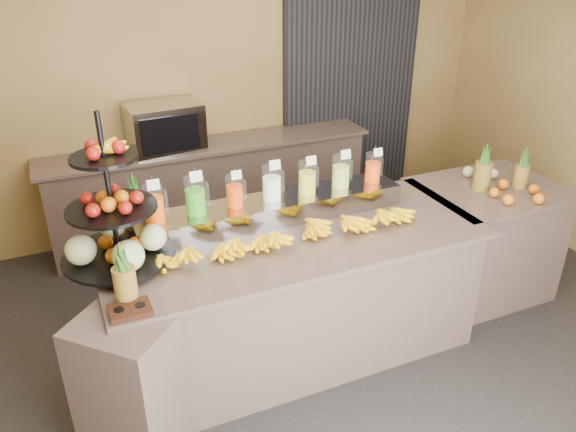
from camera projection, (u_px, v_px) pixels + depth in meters
ground at (313, 376)px, 3.80m from camera, size 6.00×6.00×0.00m
room_envelope at (292, 71)px, 3.66m from camera, size 6.04×5.02×2.82m
buffet_counter at (282, 303)px, 3.76m from camera, size 2.75×1.25×0.93m
right_counter at (482, 240)px, 4.52m from camera, size 1.08×0.88×0.93m
back_ledge at (212, 189)px, 5.43m from camera, size 3.10×0.55×0.93m
pitcher_tray at (272, 210)px, 3.80m from camera, size 1.85×0.30×0.15m
juice_pitcher_orange_a at (154, 206)px, 3.44m from camera, size 0.13×0.13×0.31m
juice_pitcher_green at (195, 198)px, 3.53m from camera, size 0.13×0.14×0.32m
juice_pitcher_orange_b at (235, 193)px, 3.63m from camera, size 0.12×0.12×0.28m
juice_pitcher_milk at (272, 185)px, 3.72m from camera, size 0.13×0.13×0.31m
juice_pitcher_lemon at (307, 180)px, 3.81m from camera, size 0.12×0.13×0.30m
juice_pitcher_lime at (341, 173)px, 3.91m from camera, size 0.13×0.13×0.31m
juice_pitcher_orange_c at (373, 169)px, 4.00m from camera, size 0.11×0.12×0.28m
banana_heap at (290, 230)px, 3.54m from camera, size 1.81×0.16×0.15m
fruit_stand at (123, 226)px, 3.24m from camera, size 0.77×0.77×0.92m
condiment_caddy at (130, 310)px, 2.89m from camera, size 0.21×0.16×0.03m
pineapple_left_a at (125, 280)px, 2.92m from camera, size 0.12×0.12×0.36m
pineapple_left_b at (137, 212)px, 3.56m from camera, size 0.15×0.15×0.44m
right_fruit_pile at (508, 185)px, 4.19m from camera, size 0.41×0.39×0.22m
oven_warmer at (165, 127)px, 4.98m from camera, size 0.66×0.49×0.42m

